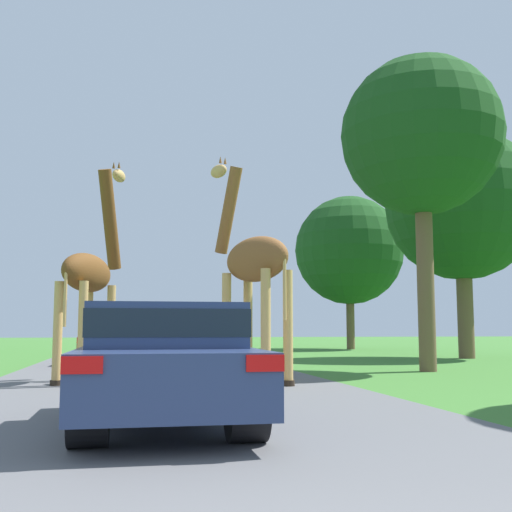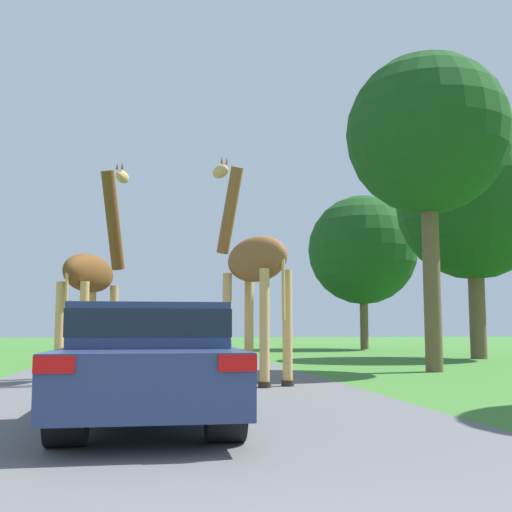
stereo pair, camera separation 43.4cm
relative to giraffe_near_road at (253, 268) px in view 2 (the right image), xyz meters
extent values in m
cube|color=#5B5B5E|center=(-1.81, 18.66, -2.39)|extent=(7.31, 120.00, 0.00)
cylinder|color=tan|center=(-0.50, 0.38, -1.24)|extent=(0.19, 0.19, 2.30)
cylinder|color=#2D2319|center=(-0.50, 0.38, -2.33)|extent=(0.25, 0.25, 0.12)
cylinder|color=tan|center=(0.01, 0.63, -1.24)|extent=(0.19, 0.19, 2.30)
cylinder|color=#2D2319|center=(0.01, 0.63, -2.33)|extent=(0.25, 0.25, 0.12)
cylinder|color=tan|center=(0.09, -0.84, -1.24)|extent=(0.19, 0.19, 2.30)
cylinder|color=#2D2319|center=(0.09, -0.84, -2.33)|extent=(0.25, 0.25, 0.12)
cylinder|color=tan|center=(0.60, -0.59, -1.24)|extent=(0.19, 0.19, 2.30)
cylinder|color=#2D2319|center=(0.60, -0.59, -2.33)|extent=(0.25, 0.25, 0.12)
ellipsoid|color=brown|center=(0.05, -0.10, 0.17)|extent=(1.44, 2.03, 0.95)
cylinder|color=brown|center=(-0.40, 0.82, 1.36)|extent=(0.62, 0.89, 1.93)
ellipsoid|color=tan|center=(-0.58, 1.19, 2.33)|extent=(0.46, 0.61, 0.30)
cylinder|color=tan|center=(0.45, -0.93, -0.46)|extent=(0.07, 0.07, 1.27)
cone|color=brown|center=(-0.57, 1.01, 2.56)|extent=(0.07, 0.07, 0.16)
cone|color=brown|center=(-0.45, 1.07, 2.56)|extent=(0.07, 0.07, 0.16)
cylinder|color=tan|center=(-3.42, 1.65, -1.35)|extent=(0.18, 0.18, 2.08)
cylinder|color=#2D2319|center=(-3.42, 1.65, -2.34)|extent=(0.24, 0.24, 0.11)
cylinder|color=tan|center=(-2.92, 1.46, -1.35)|extent=(0.18, 0.18, 2.08)
cylinder|color=#2D2319|center=(-2.92, 1.46, -2.34)|extent=(0.24, 0.24, 0.11)
cylinder|color=tan|center=(-3.92, 0.37, -1.35)|extent=(0.18, 0.18, 2.08)
cylinder|color=#2D2319|center=(-3.92, 0.37, -2.34)|extent=(0.24, 0.24, 0.11)
cylinder|color=tan|center=(-3.43, 0.17, -1.35)|extent=(0.18, 0.18, 2.08)
cylinder|color=#2D2319|center=(-3.43, 0.17, -2.34)|extent=(0.24, 0.24, 0.11)
ellipsoid|color=brown|center=(-3.42, 0.91, -0.08)|extent=(1.31, 2.07, 0.82)
cylinder|color=brown|center=(-3.02, 1.94, 1.25)|extent=(0.65, 1.04, 2.30)
ellipsoid|color=tan|center=(-2.84, 2.37, 2.40)|extent=(0.43, 0.61, 0.30)
cylinder|color=tan|center=(-3.77, 0.04, -0.65)|extent=(0.06, 0.06, 1.15)
cone|color=brown|center=(-2.97, 2.24, 2.63)|extent=(0.07, 0.07, 0.16)
cone|color=brown|center=(-2.84, 2.19, 2.63)|extent=(0.07, 0.07, 0.16)
cube|color=navy|center=(-2.08, -5.37, -1.78)|extent=(1.93, 4.15, 0.62)
cube|color=navy|center=(-2.08, -5.37, -1.22)|extent=(1.73, 1.87, 0.50)
cube|color=#19232D|center=(-2.08, -5.37, -1.20)|extent=(1.75, 1.88, 0.30)
cube|color=red|center=(-2.87, -7.45, -1.56)|extent=(0.35, 0.03, 0.15)
cube|color=red|center=(-1.29, -7.45, -1.56)|extent=(0.35, 0.03, 0.15)
cylinder|color=black|center=(-2.85, -4.12, -2.04)|extent=(0.39, 0.70, 0.70)
cylinder|color=black|center=(-1.31, -4.12, -2.04)|extent=(0.39, 0.70, 0.70)
cylinder|color=black|center=(-2.85, -6.61, -2.04)|extent=(0.39, 0.70, 0.70)
cylinder|color=black|center=(-1.31, -6.61, -2.04)|extent=(0.39, 0.70, 0.70)
cube|color=silver|center=(-0.11, 17.93, -1.80)|extent=(1.95, 4.49, 0.67)
cube|color=silver|center=(-0.11, 17.93, -1.26)|extent=(1.76, 2.02, 0.42)
cube|color=#19232D|center=(-0.11, 17.93, -1.24)|extent=(1.78, 2.04, 0.25)
cube|color=red|center=(-0.91, 15.67, -1.57)|extent=(0.35, 0.03, 0.16)
cube|color=red|center=(0.69, 15.67, -1.57)|extent=(0.35, 0.03, 0.16)
cylinder|color=black|center=(-0.89, 19.27, -2.10)|extent=(0.39, 0.59, 0.59)
cylinder|color=black|center=(0.67, 19.27, -2.10)|extent=(0.39, 0.59, 0.59)
cylinder|color=black|center=(-0.89, 16.58, -2.10)|extent=(0.39, 0.59, 0.59)
cylinder|color=black|center=(0.67, 16.58, -2.10)|extent=(0.39, 0.59, 0.59)
cube|color=maroon|center=(-3.11, 8.06, -1.83)|extent=(1.73, 4.68, 0.64)
cube|color=maroon|center=(-3.11, 8.06, -1.26)|extent=(1.55, 2.10, 0.49)
cube|color=#19232D|center=(-3.11, 8.06, -1.24)|extent=(1.57, 2.13, 0.29)
cube|color=red|center=(-3.82, 5.71, -1.60)|extent=(0.31, 0.03, 0.15)
cube|color=red|center=(-2.41, 5.71, -1.60)|extent=(0.31, 0.03, 0.15)
cylinder|color=black|center=(-3.80, 9.46, -2.10)|extent=(0.35, 0.58, 0.58)
cylinder|color=black|center=(-2.42, 9.46, -2.10)|extent=(0.35, 0.58, 0.58)
cylinder|color=black|center=(-3.80, 6.66, -2.10)|extent=(0.35, 0.58, 0.58)
cylinder|color=black|center=(-2.42, 6.66, -2.10)|extent=(0.35, 0.58, 0.58)
cube|color=#144C28|center=(-0.93, 12.76, -1.81)|extent=(1.77, 3.99, 0.68)
cube|color=#144C28|center=(-0.93, 12.76, -1.18)|extent=(1.59, 1.80, 0.58)
cube|color=#19232D|center=(-0.93, 12.76, -1.15)|extent=(1.61, 1.81, 0.35)
cube|color=red|center=(-1.65, 10.75, -1.57)|extent=(0.32, 0.03, 0.16)
cube|color=red|center=(-0.20, 10.75, -1.57)|extent=(0.32, 0.03, 0.16)
cylinder|color=black|center=(-1.63, 13.96, -2.10)|extent=(0.35, 0.57, 0.57)
cylinder|color=black|center=(-0.22, 13.96, -2.10)|extent=(0.35, 0.57, 0.57)
cylinder|color=black|center=(-1.63, 11.56, -2.10)|extent=(0.35, 0.57, 0.57)
cylinder|color=black|center=(-0.22, 11.56, -2.10)|extent=(0.35, 0.57, 0.57)
cylinder|color=brown|center=(5.26, 2.88, 0.49)|extent=(0.45, 0.45, 5.76)
sphere|color=#194719|center=(5.26, 2.88, 4.03)|extent=(4.41, 4.41, 4.41)
cylinder|color=brown|center=(9.28, 20.45, -0.12)|extent=(0.44, 0.44, 4.53)
sphere|color=#194719|center=(9.28, 20.45, 3.04)|extent=(5.99, 5.99, 5.99)
cylinder|color=brown|center=(10.05, 9.49, 0.13)|extent=(0.61, 0.61, 5.05)
sphere|color=#194719|center=(10.05, 9.49, 3.54)|extent=(5.89, 5.89, 5.89)
camera|label=1|loc=(-2.47, -13.10, -1.25)|focal=45.00mm
camera|label=2|loc=(-2.04, -13.17, -1.25)|focal=45.00mm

